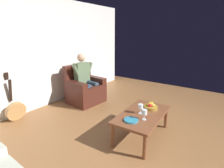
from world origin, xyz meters
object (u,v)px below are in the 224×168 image
wine_glass_near (141,107)px  fruit_bowl (151,106)px  coffee_table (142,117)px  wine_glass_far (144,113)px  person_seated (85,77)px  guitar (16,110)px  decorative_dish (131,120)px  armchair (85,90)px

wine_glass_near → fruit_bowl: (-0.28, 0.06, -0.08)m
coffee_table → wine_glass_near: size_ratio=7.03×
wine_glass_far → person_seated: bearing=-111.0°
coffee_table → fruit_bowl: (-0.27, 0.03, 0.09)m
guitar → decorative_dish: (-0.62, 2.34, 0.21)m
wine_glass_far → fruit_bowl: 0.47m
coffee_table → fruit_bowl: size_ratio=4.68×
person_seated → wine_glass_near: person_seated is taller
person_seated → wine_glass_far: 2.13m
armchair → person_seated: size_ratio=0.77×
wine_glass_far → coffee_table: bearing=-146.7°
coffee_table → guitar: bearing=-68.1°
person_seated → coffee_table: (0.59, 1.87, -0.29)m
armchair → person_seated: person_seated is taller
guitar → fruit_bowl: guitar is taller
armchair → decorative_dish: bearing=68.1°
decorative_dish → coffee_table: bearing=174.7°
person_seated → fruit_bowl: person_seated is taller
armchair → decorative_dish: size_ratio=4.37×
person_seated → fruit_bowl: size_ratio=5.02×
decorative_dish → wine_glass_far: bearing=136.6°
armchair → person_seated: bearing=90.0°
guitar → fruit_bowl: 2.71m
wine_glass_near → fruit_bowl: 0.30m
armchair → coffee_table: (0.59, 1.90, 0.04)m
coffee_table → fruit_bowl: bearing=173.6°
armchair → wine_glass_far: bearing=73.6°
person_seated → fruit_bowl: 1.94m
person_seated → decorative_dish: bearing=67.9°
coffee_table → guitar: size_ratio=1.17×
coffee_table → guitar: (0.95, -2.37, -0.15)m
armchair → coffee_table: 1.99m
wine_glass_near → decorative_dish: size_ratio=0.75×
armchair → wine_glass_near: 1.97m
fruit_bowl → wine_glass_far: bearing=10.7°
wine_glass_near → decorative_dish: bearing=0.4°
wine_glass_far → decorative_dish: wine_glass_far is taller
armchair → person_seated: (0.00, 0.03, 0.33)m
wine_glass_near → wine_glass_far: (0.17, 0.15, -0.00)m
wine_glass_far → guitar: bearing=-72.6°
wine_glass_far → wine_glass_near: bearing=-138.4°
wine_glass_near → wine_glass_far: 0.22m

